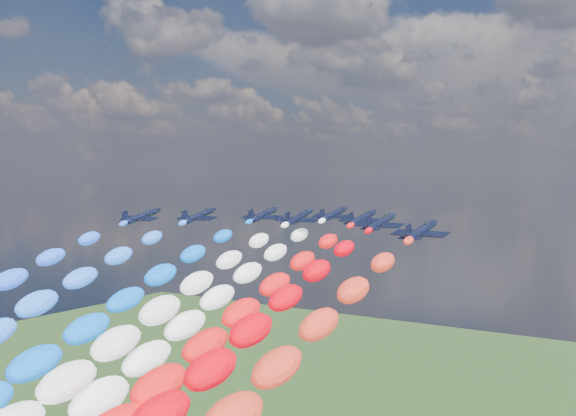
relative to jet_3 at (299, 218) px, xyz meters
The scene contains 10 objects.
jet_0 30.37m from the jet_3, 153.95° to the right, with size 8.30×11.14×2.45m, color black, non-canonical shape.
jet_1 20.08m from the jet_3, 162.51° to the right, with size 8.30×11.14×2.45m, color black, non-canonical shape.
jet_2 11.05m from the jet_3, 162.05° to the left, with size 8.30×11.14×2.45m, color black, non-canonical shape.
trail_2 59.97m from the jet_3, 100.89° to the right, with size 6.63×113.55×49.19m, color blue, non-canonical shape.
jet_3 is the anchor object (origin of this frame).
jet_4 13.00m from the jet_3, 89.48° to the left, with size 8.30×11.14×2.45m, color black, non-canonical shape.
trail_4 50.29m from the jet_3, 89.85° to the right, with size 6.63×113.55×49.19m, color white, non-canonical shape.
jet_5 11.83m from the jet_3, 26.02° to the left, with size 8.30×11.14×2.45m, color black, non-canonical shape.
jet_6 18.90m from the jet_3, 10.75° to the right, with size 8.30×11.14×2.45m, color black, non-canonical shape.
jet_7 34.74m from the jet_3, 27.13° to the right, with size 8.30×11.14×2.45m, color black, non-canonical shape.
Camera 1 is at (70.61, -105.02, 113.79)m, focal length 44.93 mm.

